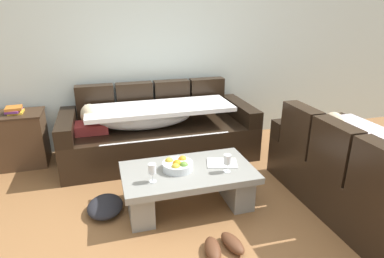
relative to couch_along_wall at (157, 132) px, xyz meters
name	(u,v)px	position (x,y,z in m)	size (l,w,h in m)	color
ground_plane	(212,234)	(0.16, -1.62, -0.33)	(14.00, 14.00, 0.00)	#8E6037
back_wall	(159,42)	(0.16, 0.53, 1.02)	(9.00, 0.10, 2.70)	silver
couch_along_wall	(157,132)	(0.00, 0.00, 0.00)	(2.30, 0.92, 0.88)	black
couch_near_window	(362,176)	(1.59, -1.63, 0.00)	(0.92, 1.83, 0.88)	black
coffee_table	(188,183)	(0.08, -1.16, -0.09)	(1.20, 0.68, 0.38)	gray
fruit_bowl	(178,165)	(-0.01, -1.13, 0.09)	(0.28, 0.28, 0.10)	silver
wine_glass_near_left	(152,169)	(-0.26, -1.28, 0.16)	(0.07, 0.07, 0.17)	silver
wine_glass_near_right	(227,160)	(0.41, -1.29, 0.16)	(0.07, 0.07, 0.17)	silver
open_magazine	(222,163)	(0.42, -1.13, 0.05)	(0.28, 0.21, 0.01)	white
side_cabinet	(14,140)	(-1.65, 0.23, -0.01)	(0.72, 0.44, 0.64)	#4D3522
book_stack_on_cabinet	(14,110)	(-1.58, 0.23, 0.35)	(0.18, 0.22, 0.08)	gold
pair_of_shoes	(223,246)	(0.17, -1.83, -0.29)	(0.34, 0.31, 0.09)	#59331E
crumpled_garment	(105,206)	(-0.68, -1.05, -0.27)	(0.40, 0.32, 0.12)	#232328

